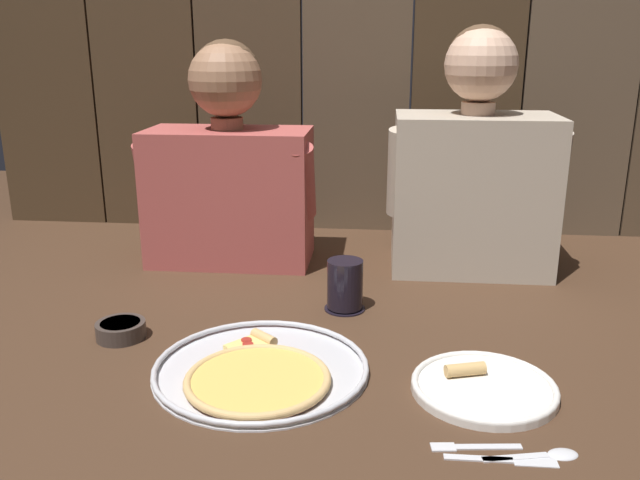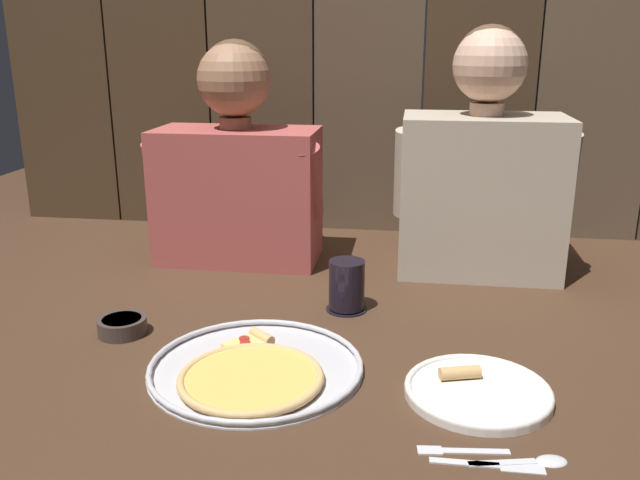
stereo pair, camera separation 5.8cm
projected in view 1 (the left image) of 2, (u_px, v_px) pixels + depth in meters
The scene contains 10 objects.
ground_plane at pixel (334, 347), 1.25m from camera, with size 3.20×3.20×0.00m, color #422B1C.
pizza_tray at pixel (260, 371), 1.14m from camera, with size 0.38×0.38×0.03m.
dinner_plate at pixel (483, 387), 1.09m from camera, with size 0.24×0.24×0.03m.
drinking_glass at pixel (345, 286), 1.41m from camera, with size 0.09×0.09×0.11m.
dipping_bowl at pixel (121, 328), 1.29m from camera, with size 0.10×0.10×0.03m.
table_fork at pixel (471, 446), 0.94m from camera, with size 0.13×0.03×0.01m.
table_knife at pixel (502, 459), 0.91m from camera, with size 0.16×0.02×0.01m.
table_spoon at pixel (548, 453), 0.92m from camera, with size 0.14×0.05×0.01m.
diner_left at pixel (229, 167), 1.67m from camera, with size 0.45×0.21×0.56m.
diner_right at pixel (474, 168), 1.61m from camera, with size 0.42×0.23×0.59m.
Camera 1 is at (0.08, -1.13, 0.56)m, focal length 37.10 mm.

